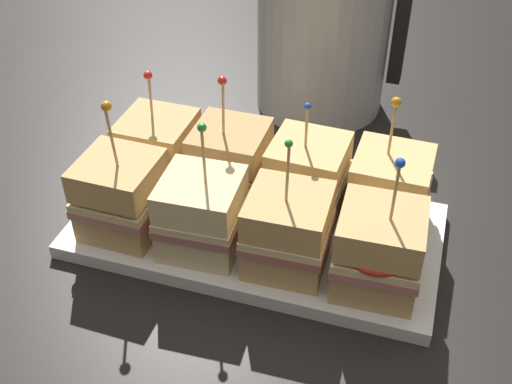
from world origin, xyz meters
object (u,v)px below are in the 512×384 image
at_px(sandwich_front_far_right, 379,250).
at_px(sandwich_back_center_right, 307,177).
at_px(serving_platter, 256,230).
at_px(sandwich_front_far_left, 121,196).
at_px(sandwich_back_far_left, 159,150).
at_px(sandwich_front_center_right, 288,231).
at_px(sandwich_back_center_left, 230,163).
at_px(sandwich_back_far_right, 389,191).
at_px(sandwich_front_center_left, 202,214).
at_px(kettle_steel, 325,32).

height_order(sandwich_front_far_right, sandwich_back_center_right, sandwich_front_far_right).
bearing_deg(serving_platter, sandwich_back_center_right, 44.74).
xyz_separation_m(sandwich_front_far_left, sandwich_back_center_right, (0.20, 0.10, -0.00)).
relative_size(sandwich_front_far_left, sandwich_back_far_left, 1.17).
bearing_deg(sandwich_front_center_right, sandwich_front_far_left, -179.83).
height_order(sandwich_back_far_left, sandwich_back_center_left, sandwich_back_center_left).
xyz_separation_m(serving_platter, sandwich_front_center_right, (0.05, -0.05, 0.06)).
distance_m(sandwich_front_far_right, sandwich_back_far_right, 0.10).
distance_m(sandwich_front_far_right, sandwich_back_far_left, 0.32).
distance_m(serving_platter, sandwich_back_far_right, 0.17).
height_order(sandwich_front_center_right, sandwich_back_far_left, sandwich_front_center_right).
xyz_separation_m(sandwich_front_center_left, sandwich_back_far_right, (0.20, 0.10, 0.00)).
bearing_deg(sandwich_front_far_right, sandwich_front_center_left, 179.46).
bearing_deg(sandwich_back_center_left, kettle_steel, 79.67).
bearing_deg(sandwich_back_far_left, sandwich_front_center_right, -26.80).
relative_size(sandwich_front_center_right, sandwich_back_far_left, 1.08).
height_order(sandwich_front_far_left, sandwich_back_center_left, sandwich_front_far_left).
distance_m(sandwich_front_center_right, sandwich_back_center_left, 0.14).
height_order(sandwich_front_far_right, kettle_steel, kettle_steel).
bearing_deg(sandwich_back_center_left, sandwich_front_far_left, -134.85).
bearing_deg(sandwich_back_far_right, sandwich_front_center_left, -152.33).
bearing_deg(sandwich_back_center_right, sandwich_front_far_right, -45.09).
bearing_deg(sandwich_back_far_left, sandwich_front_far_right, -19.15).
height_order(sandwich_front_far_left, sandwich_back_center_right, sandwich_front_far_left).
xyz_separation_m(sandwich_front_far_left, sandwich_back_far_right, (0.30, 0.10, -0.00)).
height_order(serving_platter, sandwich_front_center_right, sandwich_front_center_right).
bearing_deg(kettle_steel, sandwich_front_far_left, -111.36).
distance_m(serving_platter, kettle_steel, 0.36).
bearing_deg(sandwich_front_center_left, sandwich_back_far_left, 134.12).
xyz_separation_m(sandwich_front_far_left, sandwich_front_center_left, (0.10, -0.00, -0.00)).
xyz_separation_m(sandwich_front_far_right, sandwich_back_center_right, (-0.10, 0.10, -0.00)).
relative_size(sandwich_front_far_left, sandwich_back_far_right, 1.06).
xyz_separation_m(sandwich_back_center_right, kettle_steel, (-0.05, 0.29, 0.06)).
relative_size(sandwich_front_center_left, kettle_steel, 0.62).
bearing_deg(sandwich_front_far_left, sandwich_front_center_left, -0.42).
distance_m(sandwich_front_center_left, sandwich_back_center_right, 0.14).
height_order(sandwich_front_center_left, kettle_steel, kettle_steel).
xyz_separation_m(sandwich_front_center_left, sandwich_back_center_left, (-0.00, 0.10, 0.00)).
bearing_deg(sandwich_front_center_right, serving_platter, 136.24).
height_order(sandwich_front_far_left, sandwich_front_far_right, sandwich_front_far_left).
height_order(sandwich_front_far_left, sandwich_back_far_right, sandwich_front_far_left).
relative_size(sandwich_front_center_right, sandwich_back_far_right, 0.99).
bearing_deg(sandwich_front_far_right, serving_platter, 160.71).
bearing_deg(sandwich_front_center_left, sandwich_back_center_right, 45.78).
relative_size(sandwich_back_center_right, sandwich_back_far_right, 0.92).
relative_size(serving_platter, sandwich_back_center_left, 2.56).
bearing_deg(sandwich_back_center_left, sandwich_back_far_right, 0.49).
relative_size(sandwich_front_far_left, sandwich_front_center_left, 1.08).
bearing_deg(sandwich_back_far_right, sandwich_front_far_left, -161.02).
bearing_deg(sandwich_front_far_right, sandwich_front_far_left, 179.50).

